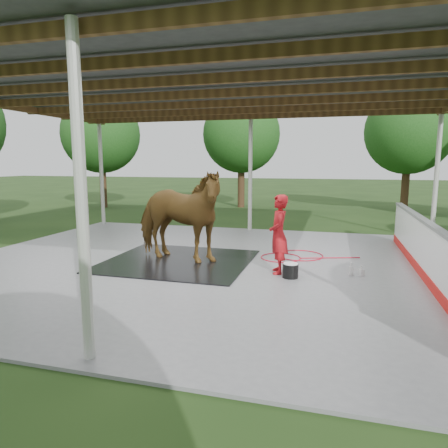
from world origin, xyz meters
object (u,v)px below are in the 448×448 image
(dasher_board, at_px, (427,252))
(wash_bucket, at_px, (290,270))
(handler, at_px, (279,234))
(horse, at_px, (177,216))

(dasher_board, relative_size, wash_bucket, 24.81)
(handler, distance_m, wash_bucket, 0.80)
(dasher_board, distance_m, handler, 2.97)
(handler, bearing_deg, wash_bucket, 32.07)
(dasher_board, bearing_deg, handler, -172.69)
(handler, bearing_deg, horse, -110.88)
(dasher_board, bearing_deg, wash_bucket, -165.72)
(dasher_board, relative_size, horse, 3.18)
(dasher_board, height_order, handler, handler)
(horse, height_order, handler, horse)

